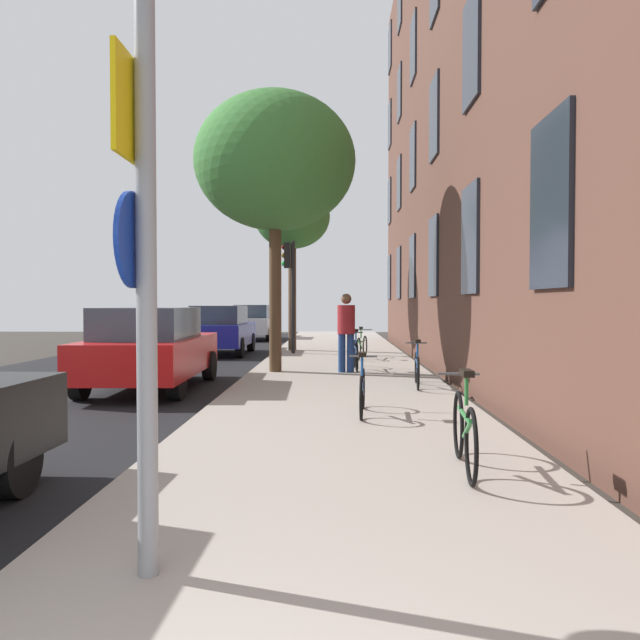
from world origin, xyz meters
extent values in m
plane|color=#332D28|center=(-2.40, 15.00, 0.00)|extent=(41.80, 41.80, 0.00)
cube|color=black|center=(-4.50, 15.00, 0.01)|extent=(7.00, 38.00, 0.01)
cube|color=#9E9389|center=(1.10, 15.00, 0.06)|extent=(4.20, 38.00, 0.12)
cube|color=#513328|center=(3.70, 14.50, 7.26)|extent=(0.50, 27.00, 14.52)
cube|color=#1E232D|center=(3.42, 6.17, 2.86)|extent=(0.06, 1.27, 1.95)
cube|color=#1E232D|center=(3.42, 10.33, 2.86)|extent=(0.06, 1.27, 1.95)
cube|color=#1E232D|center=(3.42, 14.50, 2.86)|extent=(0.06, 1.27, 1.95)
cube|color=#1E232D|center=(3.42, 18.67, 2.86)|extent=(0.06, 1.27, 1.95)
cube|color=#1E232D|center=(3.42, 22.83, 2.86)|extent=(0.06, 1.27, 1.95)
cube|color=#1E232D|center=(3.42, 27.00, 2.86)|extent=(0.06, 1.27, 1.95)
cube|color=#1E232D|center=(3.42, 10.33, 6.24)|extent=(0.06, 1.27, 1.95)
cube|color=#1E232D|center=(3.42, 14.50, 6.24)|extent=(0.06, 1.27, 1.95)
cube|color=#1E232D|center=(3.42, 18.67, 6.24)|extent=(0.06, 1.27, 1.95)
cube|color=#1E232D|center=(3.42, 22.83, 6.24)|extent=(0.06, 1.27, 1.95)
cube|color=#1E232D|center=(3.42, 27.00, 6.24)|extent=(0.06, 1.27, 1.95)
cube|color=#1E232D|center=(3.42, 18.67, 9.62)|extent=(0.06, 1.27, 1.95)
cube|color=#1E232D|center=(3.42, 22.83, 9.62)|extent=(0.06, 1.27, 1.95)
cube|color=#1E232D|center=(3.42, 27.00, 9.62)|extent=(0.06, 1.27, 1.95)
cube|color=#1E232D|center=(3.42, 22.83, 13.00)|extent=(0.06, 1.27, 1.95)
cube|color=#1E232D|center=(3.42, 27.00, 13.00)|extent=(0.06, 1.27, 1.95)
cylinder|color=gray|center=(-0.10, 2.67, 1.87)|extent=(0.12, 0.12, 3.50)
cube|color=yellow|center=(-0.18, 2.67, 2.84)|extent=(0.03, 0.60, 0.60)
cylinder|color=#14339E|center=(-0.18, 2.67, 2.09)|extent=(0.03, 0.56, 0.56)
cylinder|color=black|center=(-0.33, 18.84, 1.90)|extent=(0.12, 0.12, 3.56)
cube|color=black|center=(-0.51, 18.84, 3.23)|extent=(0.20, 0.24, 0.80)
sphere|color=#4B0707|center=(-0.62, 18.84, 3.49)|extent=(0.16, 0.16, 0.16)
sphere|color=#523707|center=(-0.62, 18.84, 3.23)|extent=(0.16, 0.16, 0.16)
sphere|color=green|center=(-0.62, 18.84, 2.97)|extent=(0.16, 0.16, 0.16)
cylinder|color=#4C3823|center=(-0.39, 13.56, 2.00)|extent=(0.29, 0.29, 3.76)
ellipsoid|color=#387533|center=(-0.39, 13.56, 5.00)|extent=(3.73, 3.73, 3.17)
cylinder|color=brown|center=(-0.45, 20.13, 2.00)|extent=(0.27, 0.27, 3.75)
ellipsoid|color=#387533|center=(-0.45, 20.13, 4.64)|extent=(2.55, 2.55, 2.17)
torus|color=black|center=(2.27, 5.49, 0.47)|extent=(0.10, 0.69, 0.69)
torus|color=black|center=(2.19, 4.51, 0.47)|extent=(0.10, 0.69, 0.69)
cylinder|color=#267233|center=(2.23, 5.00, 0.66)|extent=(0.11, 0.83, 0.04)
cylinder|color=#267233|center=(2.21, 4.76, 0.57)|extent=(0.09, 0.51, 0.27)
cylinder|color=#267233|center=(2.22, 4.85, 0.91)|extent=(0.04, 0.04, 0.28)
cube|color=black|center=(2.22, 4.85, 1.07)|extent=(0.10, 0.24, 0.06)
cylinder|color=#4C4C4C|center=(2.27, 5.49, 0.99)|extent=(0.42, 0.06, 0.03)
torus|color=black|center=(1.43, 8.48, 0.43)|extent=(0.08, 0.62, 0.61)
torus|color=black|center=(1.36, 7.52, 0.43)|extent=(0.08, 0.62, 0.61)
cylinder|color=#194C99|center=(1.39, 8.00, 0.60)|extent=(0.10, 0.82, 0.04)
cylinder|color=#194C99|center=(1.37, 7.76, 0.52)|extent=(0.08, 0.50, 0.27)
cylinder|color=#194C99|center=(1.38, 7.86, 0.83)|extent=(0.04, 0.04, 0.28)
cube|color=black|center=(1.38, 7.86, 0.99)|extent=(0.10, 0.24, 0.06)
cylinder|color=#4C4C4C|center=(1.43, 8.48, 0.91)|extent=(0.42, 0.06, 0.03)
torus|color=black|center=(2.62, 11.53, 0.43)|extent=(0.10, 0.62, 0.62)
torus|color=black|center=(2.52, 10.47, 0.43)|extent=(0.10, 0.62, 0.62)
cylinder|color=#194C99|center=(2.57, 11.00, 0.60)|extent=(0.13, 0.91, 0.04)
cylinder|color=#194C99|center=(2.54, 10.73, 0.52)|extent=(0.10, 0.55, 0.30)
cylinder|color=#194C99|center=(2.55, 10.84, 0.84)|extent=(0.04, 0.04, 0.28)
cube|color=black|center=(2.55, 10.84, 1.00)|extent=(0.10, 0.24, 0.06)
cylinder|color=#4C4C4C|center=(2.62, 11.53, 0.92)|extent=(0.42, 0.07, 0.03)
torus|color=black|center=(1.48, 14.48, 0.46)|extent=(0.06, 0.69, 0.69)
torus|color=black|center=(1.50, 13.52, 0.46)|extent=(0.06, 0.69, 0.69)
cylinder|color=#194C99|center=(1.49, 14.00, 0.65)|extent=(0.07, 0.82, 0.04)
cylinder|color=#194C99|center=(1.50, 13.76, 0.57)|extent=(0.06, 0.50, 0.27)
cylinder|color=#194C99|center=(1.49, 13.86, 0.91)|extent=(0.04, 0.04, 0.28)
cube|color=black|center=(1.49, 13.86, 1.07)|extent=(0.10, 0.24, 0.06)
cylinder|color=#4C4C4C|center=(1.48, 14.48, 0.99)|extent=(0.42, 0.04, 0.03)
torus|color=black|center=(1.89, 17.50, 0.44)|extent=(0.18, 0.62, 0.63)
torus|color=black|center=(1.66, 16.50, 0.44)|extent=(0.18, 0.62, 0.63)
cylinder|color=#267233|center=(1.77, 17.00, 0.61)|extent=(0.23, 0.86, 0.04)
cylinder|color=#267233|center=(1.72, 16.75, 0.53)|extent=(0.16, 0.52, 0.29)
cylinder|color=#267233|center=(1.74, 16.85, 0.85)|extent=(0.04, 0.04, 0.28)
cube|color=black|center=(1.74, 16.85, 1.01)|extent=(0.10, 0.24, 0.06)
cylinder|color=#4C4C4C|center=(1.89, 17.50, 0.93)|extent=(0.42, 0.12, 0.03)
cylinder|color=navy|center=(1.16, 13.43, 0.56)|extent=(0.17, 0.17, 0.89)
cylinder|color=navy|center=(1.36, 13.43, 0.56)|extent=(0.17, 0.17, 0.89)
cylinder|color=maroon|center=(1.26, 13.43, 1.34)|extent=(0.51, 0.51, 0.66)
sphere|color=brown|center=(1.26, 13.43, 1.82)|extent=(0.24, 0.24, 0.24)
cylinder|color=black|center=(-1.82, 4.44, 0.33)|extent=(0.22, 0.64, 0.64)
cube|color=red|center=(-2.64, 11.33, 0.68)|extent=(2.01, 4.51, 0.70)
cube|color=#384756|center=(-2.64, 11.11, 1.33)|extent=(1.65, 2.54, 0.60)
cylinder|color=black|center=(-3.51, 12.76, 0.33)|extent=(0.22, 0.64, 0.64)
cylinder|color=black|center=(-1.78, 12.76, 0.33)|extent=(0.22, 0.64, 0.64)
cylinder|color=black|center=(-3.51, 9.91, 0.33)|extent=(0.22, 0.64, 0.64)
cylinder|color=black|center=(-1.78, 9.91, 0.33)|extent=(0.22, 0.64, 0.64)
cube|color=navy|center=(-2.80, 19.67, 0.68)|extent=(1.83, 4.05, 0.70)
cube|color=#2D3847|center=(-2.80, 19.46, 1.33)|extent=(1.53, 2.27, 0.60)
cylinder|color=black|center=(-3.63, 20.96, 0.33)|extent=(0.22, 0.64, 0.64)
cylinder|color=black|center=(-1.97, 20.96, 0.33)|extent=(0.22, 0.64, 0.64)
cylinder|color=black|center=(-3.63, 18.37, 0.33)|extent=(0.22, 0.64, 0.64)
cylinder|color=black|center=(-1.97, 18.37, 0.33)|extent=(0.22, 0.64, 0.64)
cube|color=silver|center=(-2.77, 28.00, 0.68)|extent=(1.89, 3.96, 0.70)
cube|color=#2D3847|center=(-2.77, 27.80, 1.33)|extent=(1.55, 2.23, 0.60)
cylinder|color=black|center=(-3.57, 29.25, 0.33)|extent=(0.22, 0.64, 0.64)
cylinder|color=black|center=(-1.96, 29.25, 0.33)|extent=(0.22, 0.64, 0.64)
cylinder|color=black|center=(-3.57, 26.75, 0.33)|extent=(0.22, 0.64, 0.64)
cylinder|color=black|center=(-1.96, 26.75, 0.33)|extent=(0.22, 0.64, 0.64)
camera|label=1|loc=(1.00, -0.93, 1.72)|focal=35.00mm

